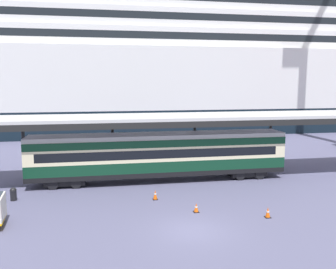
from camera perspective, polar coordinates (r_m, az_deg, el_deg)
The scene contains 8 objects.
ground_plane at distance 21.43m, azimuth 3.92°, elevation -14.96°, with size 400.00×400.00×0.00m, color #545473.
cruise_ship at distance 70.37m, azimuth -4.08°, elevation 13.04°, with size 133.19×31.77×41.95m.
platform_canopy at distance 30.77m, azimuth -1.52°, elevation 2.55°, with size 46.39×5.65×5.61m.
train_carriage at distance 30.82m, azimuth -1.38°, elevation -3.19°, with size 21.74×2.81×4.11m.
traffic_cone_near at distance 24.09m, azimuth 4.50°, elevation -11.50°, with size 0.36×0.36×0.62m.
traffic_cone_mid at distance 26.42m, azimuth -2.04°, elevation -9.52°, with size 0.36×0.36×0.75m.
traffic_cone_far at distance 23.97m, azimuth 15.55°, elevation -11.83°, with size 0.36×0.36×0.67m.
quay_bollard at distance 28.45m, azimuth -23.33°, elevation -8.59°, with size 0.48×0.48×0.96m.
Camera 1 is at (-4.89, -19.07, 8.48)m, focal length 38.42 mm.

